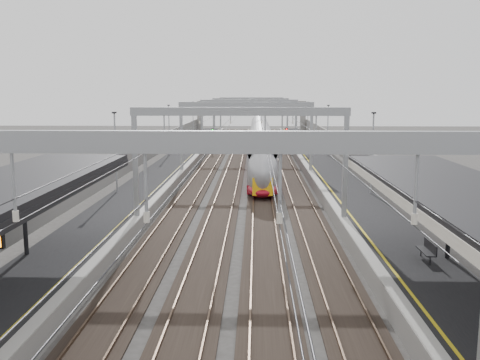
# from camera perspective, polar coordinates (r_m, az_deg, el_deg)

# --- Properties ---
(platform_left) EXTENTS (4.00, 120.00, 1.00)m
(platform_left) POSITION_cam_1_polar(r_m,az_deg,el_deg) (56.00, -7.51, 1.03)
(platform_left) COLOR black
(platform_left) RESTS_ON ground
(platform_right) EXTENTS (4.00, 120.00, 1.00)m
(platform_right) POSITION_cam_1_polar(r_m,az_deg,el_deg) (55.72, 8.96, 0.95)
(platform_right) COLOR black
(platform_right) RESTS_ON ground
(tracks) EXTENTS (11.40, 140.00, 0.20)m
(tracks) POSITION_cam_1_polar(r_m,az_deg,el_deg) (55.35, 0.70, 0.54)
(tracks) COLOR black
(tracks) RESTS_ON ground
(overhead_line) EXTENTS (13.00, 140.00, 6.60)m
(overhead_line) POSITION_cam_1_polar(r_m,az_deg,el_deg) (61.37, 0.82, 7.11)
(overhead_line) COLOR #909499
(overhead_line) RESTS_ON platform_left
(overbridge) EXTENTS (22.00, 2.20, 6.90)m
(overbridge) POSITION_cam_1_polar(r_m,az_deg,el_deg) (109.75, 1.22, 7.61)
(overbridge) COLOR gray
(overbridge) RESTS_ON ground
(wall_left) EXTENTS (0.30, 120.00, 3.20)m
(wall_left) POSITION_cam_1_polar(r_m,az_deg,el_deg) (56.45, -10.75, 2.14)
(wall_left) COLOR gray
(wall_left) RESTS_ON ground
(wall_right) EXTENTS (0.30, 120.00, 3.20)m
(wall_right) POSITION_cam_1_polar(r_m,az_deg,el_deg) (56.07, 12.23, 2.04)
(wall_right) COLOR gray
(wall_right) RESTS_ON ground
(train) EXTENTS (2.53, 46.17, 4.01)m
(train) POSITION_cam_1_polar(r_m,az_deg,el_deg) (62.73, 2.20, 3.34)
(train) COLOR maroon
(train) RESTS_ON ground
(bench) EXTENTS (0.45, 1.66, 0.86)m
(bench) POSITION_cam_1_polar(r_m,az_deg,el_deg) (25.55, 19.43, -6.97)
(bench) COLOR black
(bench) RESTS_ON platform_right
(signal_green) EXTENTS (0.32, 0.32, 3.48)m
(signal_green) POSITION_cam_1_polar(r_m,az_deg,el_deg) (76.29, -2.93, 4.71)
(signal_green) COLOR black
(signal_green) RESTS_ON ground
(signal_red_near) EXTENTS (0.32, 0.32, 3.48)m
(signal_red_near) POSITION_cam_1_polar(r_m,az_deg,el_deg) (72.71, 3.48, 4.48)
(signal_red_near) COLOR black
(signal_red_near) RESTS_ON ground
(signal_red_far) EXTENTS (0.32, 0.32, 3.48)m
(signal_red_far) POSITION_cam_1_polar(r_m,az_deg,el_deg) (78.51, 4.97, 4.82)
(signal_red_far) COLOR black
(signal_red_far) RESTS_ON ground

